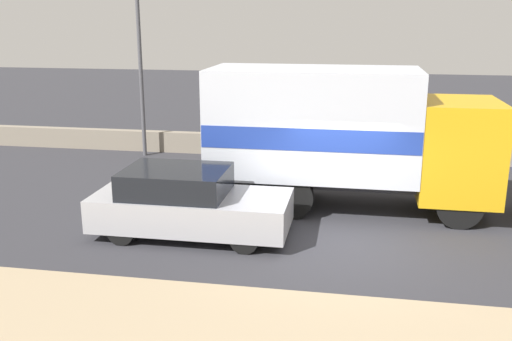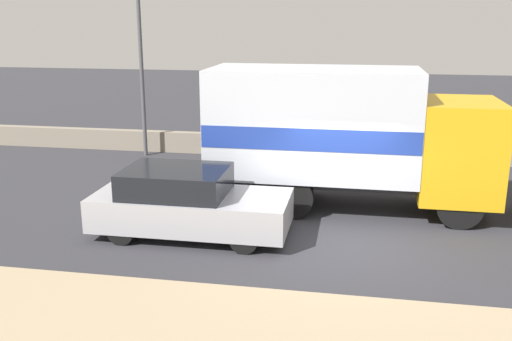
{
  "view_description": "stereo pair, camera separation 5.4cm",
  "coord_description": "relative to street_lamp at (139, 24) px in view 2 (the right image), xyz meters",
  "views": [
    {
      "loc": [
        0.28,
        -11.92,
        4.85
      ],
      "look_at": [
        -2.04,
        1.21,
        1.24
      ],
      "focal_mm": 40.0,
      "sensor_mm": 36.0,
      "label": 1
    },
    {
      "loc": [
        0.33,
        -11.91,
        4.85
      ],
      "look_at": [
        -2.04,
        1.21,
        1.24
      ],
      "focal_mm": 40.0,
      "sensor_mm": 36.0,
      "label": 2
    }
  ],
  "objects": [
    {
      "name": "box_truck",
      "position": [
        7.1,
        -4.63,
        -2.61
      ],
      "size": [
        7.18,
        2.52,
        3.61
      ],
      "color": "gold",
      "rests_on": "ground_plane"
    },
    {
      "name": "stone_wall_backdrop",
      "position": [
        7.16,
        0.72,
        -4.25
      ],
      "size": [
        60.0,
        0.35,
        0.75
      ],
      "color": "gray",
      "rests_on": "ground_plane"
    },
    {
      "name": "street_lamp",
      "position": [
        0.0,
        0.0,
        0.0
      ],
      "size": [
        0.56,
        0.28,
        8.11
      ],
      "color": "#4C4C51",
      "rests_on": "ground_plane"
    },
    {
      "name": "ground_plane",
      "position": [
        7.16,
        -7.13,
        -4.62
      ],
      "size": [
        80.0,
        80.0,
        0.0
      ],
      "primitive_type": "plane",
      "color": "#2D2D33"
    },
    {
      "name": "car_hatchback",
      "position": [
        3.78,
        -7.21,
        -3.86
      ],
      "size": [
        4.44,
        1.9,
        1.55
      ],
      "color": "#9E9EA3",
      "rests_on": "ground_plane"
    }
  ]
}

